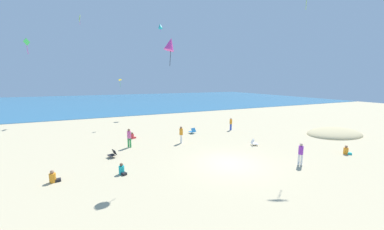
# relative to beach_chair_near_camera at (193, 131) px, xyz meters

# --- Properties ---
(ground_plane) EXTENTS (120.00, 120.00, 0.00)m
(ground_plane) POSITION_rel_beach_chair_near_camera_xyz_m (-1.39, 0.71, -0.28)
(ground_plane) COLOR #C6B58C
(ocean_water) EXTENTS (120.00, 60.00, 0.05)m
(ocean_water) POSITION_rel_beach_chair_near_camera_xyz_m (-1.39, 45.28, -0.26)
(ocean_water) COLOR teal
(ocean_water) RESTS_ON ground_plane
(dune_mound) EXTENTS (6.45, 4.52, 1.35)m
(dune_mound) POSITION_rel_beach_chair_near_camera_xyz_m (13.72, -6.89, -0.28)
(dune_mound) COLOR #C9B582
(dune_mound) RESTS_ON ground_plane
(beach_chair_near_camera) EXTENTS (0.74, 0.82, 0.62)m
(beach_chair_near_camera) POSITION_rel_beach_chair_near_camera_xyz_m (0.00, 0.00, 0.00)
(beach_chair_near_camera) COLOR #2370B2
(beach_chair_near_camera) RESTS_ON ground_plane
(beach_chair_far_right) EXTENTS (0.78, 0.77, 0.55)m
(beach_chair_far_right) POSITION_rel_beach_chair_near_camera_xyz_m (3.08, -6.41, -0.04)
(beach_chair_far_right) COLOR white
(beach_chair_far_right) RESTS_ON ground_plane
(beach_chair_far_left) EXTENTS (0.70, 0.69, 0.57)m
(beach_chair_far_left) POSITION_rel_beach_chair_near_camera_xyz_m (-8.76, -4.43, -0.00)
(beach_chair_far_left) COLOR black
(beach_chair_far_left) RESTS_ON ground_plane
(person_0) EXTENTS (0.45, 0.45, 1.66)m
(person_0) POSITION_rel_beach_chair_near_camera_xyz_m (-7.18, -2.36, 0.67)
(person_0) COLOR green
(person_0) RESTS_ON ground_plane
(person_1) EXTENTS (0.37, 0.37, 1.48)m
(person_1) POSITION_rel_beach_chair_near_camera_xyz_m (4.75, -0.41, 0.57)
(person_1) COLOR blue
(person_1) RESTS_ON ground_plane
(person_2) EXTENTS (0.42, 0.42, 1.59)m
(person_2) POSITION_rel_beach_chair_near_camera_xyz_m (-2.59, -3.02, 0.63)
(person_2) COLOR white
(person_2) RESTS_ON ground_plane
(person_3) EXTENTS (0.44, 0.44, 1.56)m
(person_3) POSITION_rel_beach_chair_near_camera_xyz_m (2.75, -11.52, 0.62)
(person_3) COLOR white
(person_3) RESTS_ON ground_plane
(person_4) EXTENTS (0.51, 0.63, 0.71)m
(person_4) POSITION_rel_beach_chair_near_camera_xyz_m (-8.55, -7.90, -0.02)
(person_4) COLOR #19ADB2
(person_4) RESTS_ON ground_plane
(person_5) EXTENTS (0.61, 0.39, 0.73)m
(person_5) POSITION_rel_beach_chair_near_camera_xyz_m (-12.25, -7.40, -0.02)
(person_5) COLOR orange
(person_5) RESTS_ON ground_plane
(person_6) EXTENTS (0.59, 0.46, 0.67)m
(person_6) POSITION_rel_beach_chair_near_camera_xyz_m (-6.40, 0.52, -0.04)
(person_6) COLOR red
(person_6) RESTS_ON ground_plane
(person_7) EXTENTS (0.61, 0.62, 0.72)m
(person_7) POSITION_rel_beach_chair_near_camera_xyz_m (8.04, -11.45, -0.02)
(person_7) COLOR orange
(person_7) RESTS_ON ground_plane
(kite_green) EXTENTS (0.40, 0.50, 1.31)m
(kite_green) POSITION_rel_beach_chair_near_camera_xyz_m (-14.52, 1.56, 8.60)
(kite_green) COLOR green
(kite_teal) EXTENTS (0.73, 0.96, 1.50)m
(kite_teal) POSITION_rel_beach_chair_near_camera_xyz_m (1.72, 16.74, 14.74)
(kite_teal) COLOR #1EADAD
(kite_yellow) EXTENTS (0.51, 0.46, 1.05)m
(kite_yellow) POSITION_rel_beach_chair_near_camera_xyz_m (-6.47, 7.61, 5.59)
(kite_yellow) COLOR yellow
(kite_lime) EXTENTS (0.23, 1.10, 1.53)m
(kite_lime) POSITION_rel_beach_chair_near_camera_xyz_m (-10.60, 17.00, 14.68)
(kite_lime) COLOR #99DB33
(kite_magenta) EXTENTS (0.85, 0.70, 1.80)m
(kite_magenta) POSITION_rel_beach_chair_near_camera_xyz_m (-5.31, -7.99, 7.72)
(kite_magenta) COLOR #DB3DA8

